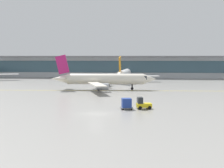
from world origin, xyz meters
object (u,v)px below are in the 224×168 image
object	(u,v)px
baggage_tug	(143,104)
cargo_dolly_lead	(127,103)
gate_airplane_1	(124,74)
taxiing_regional_jet	(104,79)

from	to	relation	value
baggage_tug	cargo_dolly_lead	distance (m)	2.93
baggage_tug	cargo_dolly_lead	bearing A→B (deg)	180.00
gate_airplane_1	baggage_tug	world-z (taller)	gate_airplane_1
baggage_tug	taxiing_regional_jet	bearing A→B (deg)	96.61
cargo_dolly_lead	taxiing_regional_jet	bearing A→B (deg)	91.29
gate_airplane_1	baggage_tug	size ratio (longest dim) A/B	10.02
baggage_tug	gate_airplane_1	bearing A→B (deg)	83.40
gate_airplane_1	taxiing_regional_jet	xyz separation A→B (m)	(-4.03, -29.20, 0.12)
taxiing_regional_jet	cargo_dolly_lead	size ratio (longest dim) A/B	12.36
taxiing_regional_jet	cargo_dolly_lead	distance (m)	31.37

